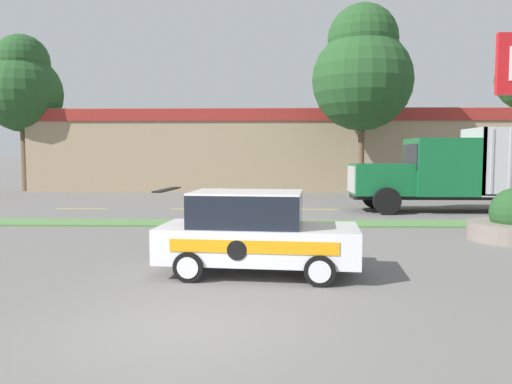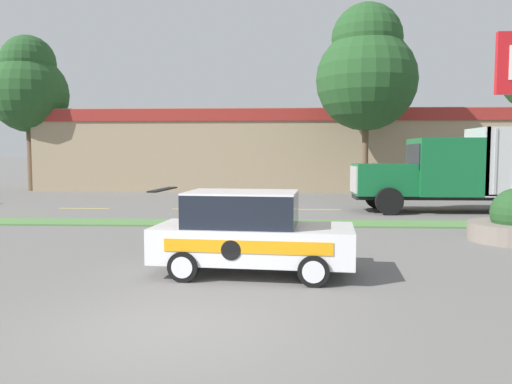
# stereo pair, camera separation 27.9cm
# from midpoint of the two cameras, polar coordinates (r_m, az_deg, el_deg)

# --- Properties ---
(ground_plane) EXTENTS (600.00, 600.00, 0.00)m
(ground_plane) POSITION_cam_midpoint_polar(r_m,az_deg,el_deg) (7.68, -8.32, -15.14)
(ground_plane) COLOR slate
(grass_verge) EXTENTS (120.00, 1.66, 0.06)m
(grass_verge) POSITION_cam_midpoint_polar(r_m,az_deg,el_deg) (18.30, -1.79, -3.57)
(grass_verge) COLOR #517F42
(grass_verge) RESTS_ON ground_plane
(centre_line_3) EXTENTS (2.40, 0.14, 0.01)m
(centre_line_3) POSITION_cam_midpoint_polar(r_m,az_deg,el_deg) (24.74, -18.73, -1.78)
(centre_line_3) COLOR yellow
(centre_line_3) RESTS_ON ground_plane
(centre_line_4) EXTENTS (2.40, 0.14, 0.01)m
(centre_line_4) POSITION_cam_midpoint_polar(r_m,az_deg,el_deg) (23.33, -6.28, -1.93)
(centre_line_4) COLOR yellow
(centre_line_4) RESTS_ON ground_plane
(centre_line_5) EXTENTS (2.40, 0.14, 0.01)m
(centre_line_5) POSITION_cam_midpoint_polar(r_m,az_deg,el_deg) (23.12, 7.08, -2.00)
(centre_line_5) COLOR yellow
(centre_line_5) RESTS_ON ground_plane
(centre_line_6) EXTENTS (2.40, 0.14, 0.01)m
(centre_line_6) POSITION_cam_midpoint_polar(r_m,az_deg,el_deg) (24.15, 19.97, -1.96)
(centre_line_6) COLOR yellow
(centre_line_6) RESTS_ON ground_plane
(dump_truck_lead) EXTENTS (11.28, 2.80, 3.68)m
(dump_truck_lead) POSITION_cam_midpoint_polar(r_m,az_deg,el_deg) (23.75, 23.17, 1.91)
(dump_truck_lead) COLOR black
(dump_truck_lead) RESTS_ON ground_plane
(rally_car) EXTENTS (4.35, 2.24, 1.80)m
(rally_car) POSITION_cam_midpoint_polar(r_m,az_deg,el_deg) (10.64, 0.05, -4.65)
(rally_car) COLOR white
(rally_car) RESTS_ON ground_plane
(store_building_backdrop) EXTENTS (39.76, 12.10, 5.58)m
(store_building_backdrop) POSITION_cam_midpoint_polar(r_m,az_deg,el_deg) (39.16, 7.50, 4.69)
(store_building_backdrop) COLOR #9E896B
(store_building_backdrop) RESTS_ON ground_plane
(tree_behind_left) EXTENTS (5.89, 5.89, 11.28)m
(tree_behind_left) POSITION_cam_midpoint_polar(r_m,az_deg,el_deg) (30.68, 12.77, 13.45)
(tree_behind_left) COLOR brown
(tree_behind_left) RESTS_ON ground_plane
(tree_behind_centre) EXTENTS (5.29, 5.29, 10.65)m
(tree_behind_centre) POSITION_cam_midpoint_polar(r_m,az_deg,el_deg) (38.34, -24.32, 10.93)
(tree_behind_centre) COLOR brown
(tree_behind_centre) RESTS_ON ground_plane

